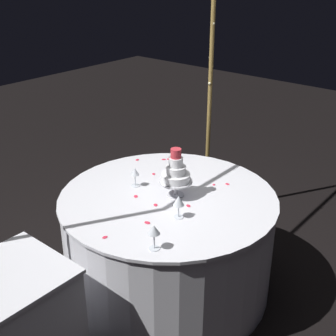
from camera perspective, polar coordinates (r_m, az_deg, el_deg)
The scene contains 21 objects.
ground_plane at distance 3.43m, azimuth 0.00°, elevation -14.46°, with size 12.00×12.00×0.00m, color black.
decorative_arch at distance 3.04m, azimuth -6.10°, elevation 9.53°, with size 2.13×0.06×2.07m.
main_table at distance 3.21m, azimuth 0.00°, elevation -9.33°, with size 1.45×1.45×0.74m.
side_table at distance 2.71m, azimuth -18.20°, elevation -18.50°, with size 0.55×0.55×0.73m.
tiered_cake at distance 2.95m, azimuth 0.98°, elevation -0.65°, with size 0.22×0.22×0.33m.
wine_glass_0 at distance 2.44m, azimuth -1.77°, elevation -7.87°, with size 0.07×0.07×0.15m.
wine_glass_1 at distance 2.73m, azimuth 1.34°, elevation -4.21°, with size 0.07×0.07×0.15m.
wine_glass_2 at distance 3.11m, azimuth -4.16°, elevation -0.60°, with size 0.06×0.06×0.14m.
rose_petal_0 at distance 2.62m, azimuth -7.90°, elevation -8.58°, with size 0.03×0.02×0.00m, color #E02D47.
rose_petal_1 at distance 3.27m, azimuth 2.05°, elevation -1.10°, with size 0.04×0.03×0.00m, color #E02D47.
rose_petal_2 at distance 3.55m, azimuth -0.53°, elevation 1.09°, with size 0.03×0.02×0.00m, color #E02D47.
rose_petal_3 at distance 2.90m, azimuth 2.57°, elevation -4.74°, with size 0.04×0.03×0.00m, color #E02D47.
rose_petal_4 at distance 3.24m, azimuth 2.03°, elevation -1.32°, with size 0.03×0.02×0.00m, color #E02D47.
rose_petal_5 at distance 2.91m, azimuth -1.57°, elevation -4.64°, with size 0.04×0.02×0.00m, color #E02D47.
rose_petal_6 at distance 2.72m, azimuth -2.61°, elevation -6.85°, with size 0.04×0.03×0.00m, color #E02D47.
rose_petal_7 at distance 3.19m, azimuth 7.44°, elevation -2.00°, with size 0.03×0.02×0.00m, color #E02D47.
rose_petal_8 at distance 3.55m, azimuth 0.10°, elevation 1.10°, with size 0.04×0.03×0.00m, color #E02D47.
rose_petal_9 at distance 3.31m, azimuth -1.80°, elevation -0.75°, with size 0.03×0.02×0.00m, color #E02D47.
rose_petal_10 at distance 3.17m, azimuth 5.77°, elevation -2.08°, with size 0.03×0.02×0.00m, color #E02D47.
rose_petal_11 at distance 3.01m, azimuth -4.05°, elevation -3.56°, with size 0.04×0.03×0.00m, color #E02D47.
rose_petal_12 at distance 3.55m, azimuth -3.87°, elevation 1.03°, with size 0.04×0.02×0.00m, color #E02D47.
Camera 1 is at (-2.03, -1.70, 2.18)m, focal length 48.72 mm.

